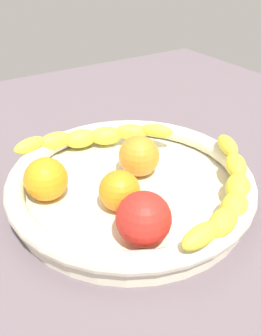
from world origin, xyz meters
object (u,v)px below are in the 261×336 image
object	(u,v)px
banana_draped_left	(230,192)
tomato_red	(144,219)
fruit_bowl	(130,183)
orange_front	(46,179)
banana_draped_right	(94,137)
orange_mid_left	(139,156)
orange_mid_right	(120,191)

from	to	relation	value
banana_draped_left	tomato_red	distance (cm)	12.29
fruit_bowl	tomato_red	xyz separation A→B (cm)	(9.91, -4.58, 2.70)
banana_draped_left	orange_front	size ratio (longest dim) A/B	3.65
banana_draped_left	fruit_bowl	bearing A→B (deg)	-145.40
banana_draped_right	fruit_bowl	bearing A→B (deg)	-2.22
fruit_bowl	banana_draped_right	distance (cm)	11.90
orange_front	orange_mid_left	distance (cm)	13.61
orange_mid_left	tomato_red	xyz separation A→B (cm)	(11.97, -7.36, 0.20)
banana_draped_right	tomato_red	size ratio (longest dim) A/B	3.82
banana_draped_left	orange_mid_left	size ratio (longest dim) A/B	3.54
orange_front	tomato_red	world-z (taller)	tomato_red
fruit_bowl	orange_mid_left	xyz separation A→B (cm)	(-2.06, 2.77, 2.50)
fruit_bowl	orange_front	size ratio (longest dim) A/B	5.90
orange_mid_left	banana_draped_right	bearing A→B (deg)	-166.51
fruit_bowl	banana_draped_left	distance (cm)	13.66
fruit_bowl	orange_mid_right	world-z (taller)	orange_mid_right
fruit_bowl	orange_mid_left	size ratio (longest dim) A/B	5.73
orange_mid_right	orange_front	bearing A→B (deg)	-135.43
banana_draped_right	orange_front	world-z (taller)	orange_front
banana_draped_right	orange_mid_left	world-z (taller)	orange_mid_left
orange_mid_right	orange_mid_left	bearing A→B (deg)	129.56
banana_draped_right	orange_front	distance (cm)	13.74
banana_draped_left	tomato_red	xyz separation A→B (cm)	(-1.17, -12.23, 0.38)
banana_draped_right	tomato_red	distance (cm)	22.22
orange_mid_right	tomato_red	size ratio (longest dim) A/B	0.84
orange_front	tomato_red	xyz separation A→B (cm)	(13.67, 6.14, 0.29)
fruit_bowl	tomato_red	world-z (taller)	tomato_red
orange_front	orange_mid_right	bearing A→B (deg)	44.57
fruit_bowl	banana_draped_right	xyz separation A→B (cm)	(-11.72, 0.45, 2.00)
banana_draped_right	orange_mid_right	world-z (taller)	orange_mid_right
fruit_bowl	orange_front	distance (cm)	11.62
orange_mid_left	orange_front	bearing A→B (deg)	-97.16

